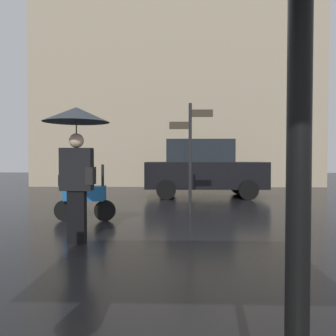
% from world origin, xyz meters
% --- Properties ---
extents(pedestrian_with_umbrella, '(1.06, 1.06, 2.19)m').
position_xyz_m(pedestrian_with_umbrella, '(-1.55, 3.17, 1.70)').
color(pedestrian_with_umbrella, black).
rests_on(pedestrian_with_umbrella, ground).
extents(parked_scooter, '(1.34, 0.32, 1.23)m').
position_xyz_m(parked_scooter, '(-1.99, 5.08, 0.55)').
color(parked_scooter, black).
rests_on(parked_scooter, ground).
extents(parked_car_left, '(4.16, 2.00, 2.01)m').
position_xyz_m(parked_car_left, '(0.99, 9.90, 1.01)').
color(parked_car_left, black).
rests_on(parked_car_left, ground).
extents(street_signpost, '(1.08, 0.08, 2.73)m').
position_xyz_m(street_signpost, '(0.39, 6.24, 1.67)').
color(street_signpost, black).
rests_on(street_signpost, ground).
extents(building_block, '(14.15, 2.07, 12.94)m').
position_xyz_m(building_block, '(0.00, 14.95, 6.47)').
color(building_block, gray).
rests_on(building_block, ground).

